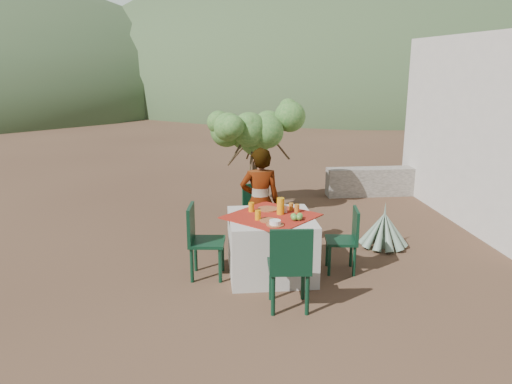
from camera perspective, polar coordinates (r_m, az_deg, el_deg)
The scene contains 24 objects.
ground at distance 6.43m, azimuth -4.91°, elevation -8.97°, with size 160.00×160.00×0.00m, color #3C281B.
table at distance 6.19m, azimuth 1.73°, elevation -6.10°, with size 1.30×1.30×0.76m.
chair_far at distance 7.20m, azimuth 0.26°, elevation -2.19°, with size 0.51×0.51×0.87m.
chair_near at distance 5.26m, azimuth 3.88°, elevation -8.25°, with size 0.47×0.47×0.95m.
chair_left at distance 6.11m, azimuth -6.36°, elevation -5.22°, with size 0.47×0.47×0.91m.
chair_right at distance 6.35m, azimuth 10.36°, elevation -5.09°, with size 0.43×0.43×0.82m.
person at distance 6.74m, azimuth 0.46°, elevation -1.11°, with size 0.54×0.36×1.48m, color #8C6651.
shrub_tree at distance 8.53m, azimuth 0.26°, elevation 6.46°, with size 1.46×1.43×1.71m.
agave at distance 7.35m, azimuth 14.40°, elevation -4.25°, with size 0.68×0.70×0.73m.
stone_wall at distance 10.25m, azimuth 15.24°, elevation 1.20°, with size 2.60×0.35×0.55m, color gray.
hill_near_right at distance 43.67m, azimuth 10.42°, elevation 11.11°, with size 48.00×48.00×20.00m, color #344929.
hill_far_center at distance 58.09m, azimuth -9.91°, elevation 11.97°, with size 60.00×60.00×24.00m, color gray.
hill_far_right at distance 59.05m, azimuth 23.02°, elevation 11.08°, with size 36.00×36.00×14.00m, color gray.
plate_far at distance 6.31m, azimuth 1.36°, elevation -1.95°, with size 0.26×0.26×0.01m, color brown.
plate_near at distance 5.87m, azimuth 1.41°, elevation -3.26°, with size 0.21×0.21×0.01m, color brown.
glass_far at distance 6.21m, azimuth -0.53°, elevation -1.73°, with size 0.07×0.07×0.12m, color orange.
glass_near at distance 5.89m, azimuth 0.22°, elevation -2.66°, with size 0.07×0.07×0.11m, color orange.
juice_pitcher at distance 6.11m, azimuth 2.82°, elevation -1.62°, with size 0.09×0.09×0.20m, color orange.
bowl_plate at distance 5.72m, azimuth 2.19°, elevation -3.77°, with size 0.20×0.20×0.01m, color brown.
white_bowl at distance 5.71m, azimuth 2.20°, elevation -3.47°, with size 0.13×0.13×0.05m, color white.
jar_left at distance 6.21m, azimuth 4.70°, elevation -1.87°, with size 0.06×0.06×0.10m, color #BE7121.
jar_right at distance 6.29m, azimuth 4.02°, elevation -1.67°, with size 0.06×0.06×0.09m, color #BE7121.
napkin_holder at distance 6.19m, azimuth 3.25°, elevation -1.94°, with size 0.07×0.04×0.09m, color white.
fruit_cluster at distance 5.92m, azimuth 4.68°, elevation -2.84°, with size 0.15×0.14×0.08m.
Camera 1 is at (-0.05, -5.89, 2.58)m, focal length 35.00 mm.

